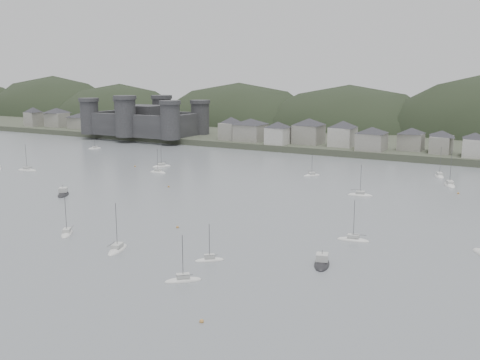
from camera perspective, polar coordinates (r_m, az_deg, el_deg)
The scene contains 10 objects.
ground at distance 108.69m, azimuth -19.98°, elevation -9.80°, with size 900.00×900.00×0.00m, color slate.
far_shore_land at distance 370.43m, azimuth 16.91°, elevation 5.05°, with size 900.00×250.00×3.00m, color #383D2D.
forested_ridge at distance 346.10m, azimuth 16.65°, elevation 2.53°, with size 851.55×103.94×102.57m.
castle at distance 316.42m, azimuth -9.81°, elevation 6.13°, with size 66.00×43.00×20.00m.
waterfront_town at distance 251.80m, azimuth 22.71°, elevation 3.66°, with size 451.48×28.46×12.92m.
sailboat_lead at distance 213.63m, azimuth 19.84°, elevation 0.37°, with size 5.58×9.06×11.81m.
moored_fleet at distance 157.71m, azimuth -8.71°, elevation -2.73°, with size 268.11×164.31×13.66m.
motor_launch_near at distance 111.69m, azimuth 8.43°, elevation -8.50°, with size 5.23×8.80×3.97m.
motor_launch_far at distance 179.71m, azimuth -17.73°, elevation -1.39°, with size 7.52×8.67×4.02m.
mooring_buoys at distance 149.32m, azimuth -4.87°, elevation -3.44°, with size 177.35×123.52×0.70m.
Camera 1 is at (78.41, -65.24, 37.55)m, focal length 41.44 mm.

